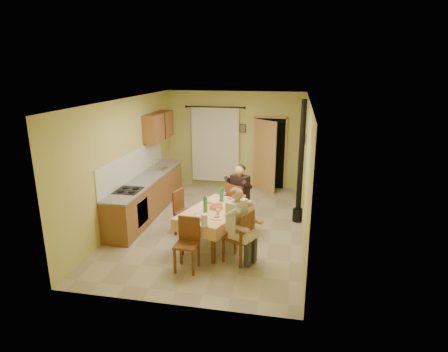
% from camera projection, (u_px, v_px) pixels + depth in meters
% --- Properties ---
extents(floor, '(4.00, 6.00, 0.01)m').
position_uv_depth(floor, '(212.00, 225.00, 8.51)').
color(floor, tan).
rests_on(floor, ground).
extents(room_shell, '(4.04, 6.04, 2.82)m').
position_uv_depth(room_shell, '(212.00, 147.00, 8.00)').
color(room_shell, '#C6C165').
rests_on(room_shell, ground).
extents(kitchen_run, '(0.64, 3.64, 1.56)m').
position_uv_depth(kitchen_run, '(147.00, 195.00, 9.06)').
color(kitchen_run, brown).
rests_on(kitchen_run, ground).
extents(upper_cabinets, '(0.35, 1.40, 0.70)m').
position_uv_depth(upper_cabinets, '(159.00, 126.00, 9.89)').
color(upper_cabinets, brown).
rests_on(upper_cabinets, room_shell).
extents(curtain, '(1.70, 0.07, 2.22)m').
position_uv_depth(curtain, '(215.00, 144.00, 10.99)').
color(curtain, black).
rests_on(curtain, ground).
extents(doorway, '(0.96, 0.60, 2.15)m').
position_uv_depth(doorway, '(268.00, 154.00, 10.71)').
color(doorway, black).
rests_on(doorway, ground).
extents(dining_table, '(1.43, 1.84, 0.76)m').
position_uv_depth(dining_table, '(215.00, 227.00, 7.49)').
color(dining_table, '#ECB47B').
rests_on(dining_table, ground).
extents(tableware, '(0.63, 1.63, 0.33)m').
position_uv_depth(tableware, '(213.00, 208.00, 7.27)').
color(tableware, white).
rests_on(tableware, dining_table).
extents(chair_far, '(0.60, 0.60, 1.01)m').
position_uv_depth(chair_far, '(238.00, 214.00, 8.38)').
color(chair_far, brown).
rests_on(chair_far, ground).
extents(chair_near, '(0.40, 0.40, 0.95)m').
position_uv_depth(chair_near, '(187.00, 254.00, 6.59)').
color(chair_near, brown).
rests_on(chair_near, ground).
extents(chair_right, '(0.58, 0.58, 1.00)m').
position_uv_depth(chair_right, '(239.00, 247.00, 6.87)').
color(chair_right, brown).
rests_on(chair_right, ground).
extents(chair_left, '(0.50, 0.50, 0.97)m').
position_uv_depth(chair_left, '(186.00, 221.00, 8.02)').
color(chair_left, brown).
rests_on(chair_left, ground).
extents(man_far, '(0.65, 0.61, 1.39)m').
position_uv_depth(man_far, '(239.00, 189.00, 8.22)').
color(man_far, black).
rests_on(man_far, chair_far).
extents(man_right, '(0.61, 0.65, 1.39)m').
position_uv_depth(man_right, '(238.00, 217.00, 6.71)').
color(man_right, silver).
rests_on(man_right, chair_right).
extents(stove_flue, '(0.24, 0.24, 2.80)m').
position_uv_depth(stove_flue, '(300.00, 179.00, 8.44)').
color(stove_flue, black).
rests_on(stove_flue, ground).
extents(picture_back, '(0.19, 0.03, 0.23)m').
position_uv_depth(picture_back, '(243.00, 128.00, 10.77)').
color(picture_back, black).
rests_on(picture_back, room_shell).
extents(picture_right, '(0.03, 0.31, 0.21)m').
position_uv_depth(picture_right, '(305.00, 138.00, 8.76)').
color(picture_right, brown).
rests_on(picture_right, room_shell).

